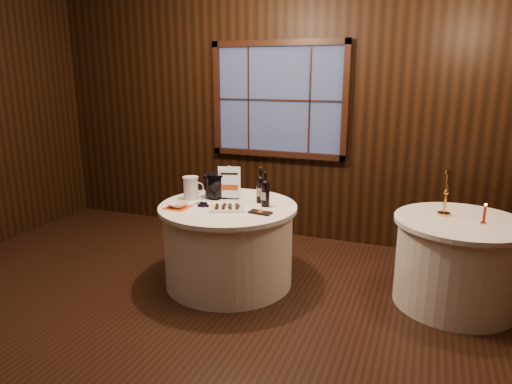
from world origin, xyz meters
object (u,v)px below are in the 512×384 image
at_px(side_table, 457,262).
at_px(ice_bucket, 216,185).
at_px(red_candle, 484,216).
at_px(glass_pitcher, 191,188).
at_px(brass_candlestick, 445,199).
at_px(cracker_bowl, 178,205).
at_px(chocolate_box, 260,212).
at_px(grape_bunch, 203,204).
at_px(port_bottle_left, 261,187).
at_px(port_bottle_right, 265,191).
at_px(chocolate_plate, 227,208).
at_px(main_table, 229,244).
at_px(sign_stand, 229,188).

distance_m(side_table, ice_bucket, 2.27).
bearing_deg(red_candle, glass_pitcher, -175.96).
height_order(brass_candlestick, red_candle, brass_candlestick).
bearing_deg(cracker_bowl, chocolate_box, 7.49).
bearing_deg(grape_bunch, port_bottle_left, 35.42).
height_order(glass_pitcher, cracker_bowl, glass_pitcher).
bearing_deg(port_bottle_right, chocolate_plate, -129.11).
xyz_separation_m(main_table, brass_candlestick, (1.86, 0.39, 0.53)).
height_order(port_bottle_right, ice_bucket, port_bottle_right).
distance_m(chocolate_box, brass_candlestick, 1.59).
xyz_separation_m(ice_bucket, red_candle, (2.37, 0.05, -0.06)).
xyz_separation_m(side_table, chocolate_plate, (-1.95, -0.44, 0.40)).
distance_m(main_table, cracker_bowl, 0.61).
height_order(ice_bucket, chocolate_plate, ice_bucket).
bearing_deg(port_bottle_right, main_table, -152.71).
bearing_deg(cracker_bowl, port_bottle_right, 23.91).
height_order(ice_bucket, grape_bunch, ice_bucket).
distance_m(sign_stand, glass_pitcher, 0.38).
distance_m(port_bottle_left, grape_bunch, 0.56).
relative_size(port_bottle_right, cracker_bowl, 1.97).
height_order(sign_stand, glass_pitcher, sign_stand).
xyz_separation_m(chocolate_box, grape_bunch, (-0.56, 0.01, 0.01)).
height_order(main_table, ice_bucket, ice_bucket).
height_order(main_table, port_bottle_right, port_bottle_right).
bearing_deg(port_bottle_left, sign_stand, 178.72).
height_order(main_table, brass_candlestick, brass_candlestick).
height_order(port_bottle_left, chocolate_box, port_bottle_left).
relative_size(chocolate_plate, cracker_bowl, 2.27).
relative_size(port_bottle_right, chocolate_box, 1.63).
distance_m(chocolate_box, glass_pitcher, 0.82).
bearing_deg(main_table, sign_stand, 109.04).
distance_m(side_table, brass_candlestick, 0.55).
xyz_separation_m(cracker_bowl, red_candle, (2.55, 0.49, 0.04)).
relative_size(side_table, port_bottle_right, 3.34).
bearing_deg(glass_pitcher, main_table, -29.56).
bearing_deg(chocolate_box, main_table, 167.58).
relative_size(side_table, grape_bunch, 6.09).
bearing_deg(grape_bunch, glass_pitcher, 139.97).
distance_m(cracker_bowl, brass_candlestick, 2.34).
relative_size(port_bottle_right, chocolate_plate, 0.87).
distance_m(grape_bunch, glass_pitcher, 0.31).
bearing_deg(glass_pitcher, port_bottle_right, -18.73).
bearing_deg(port_bottle_left, ice_bucket, 172.11).
relative_size(main_table, red_candle, 7.45).
relative_size(sign_stand, port_bottle_left, 1.01).
bearing_deg(chocolate_plate, chocolate_box, 0.22).
bearing_deg(ice_bucket, red_candle, 1.28).
bearing_deg(sign_stand, cracker_bowl, -145.85).
relative_size(sign_stand, chocolate_plate, 0.92).
bearing_deg(port_bottle_right, ice_bucket, -178.74).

